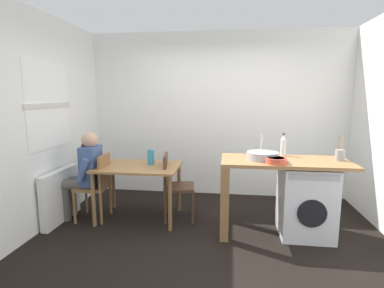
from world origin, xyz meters
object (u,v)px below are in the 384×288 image
at_px(chair_opposite, 174,183).
at_px(bottle_tall_green, 283,146).
at_px(washing_machine, 306,200).
at_px(seated_person, 85,171).
at_px(mixing_bowl, 276,160).
at_px(vase, 151,157).
at_px(utensil_crock, 340,155).
at_px(dining_table, 138,173).
at_px(chair_person_seat, 97,183).

height_order(chair_opposite, bottle_tall_green, bottle_tall_green).
distance_m(chair_opposite, washing_machine, 1.68).
distance_m(chair_opposite, seated_person, 1.20).
bearing_deg(washing_machine, seated_person, 177.81).
relative_size(washing_machine, mixing_bowl, 3.59).
relative_size(chair_opposite, vase, 4.36).
bearing_deg(utensil_crock, chair_opposite, 174.39).
xyz_separation_m(dining_table, washing_machine, (2.14, -0.21, -0.21)).
xyz_separation_m(washing_machine, mixing_bowl, (-0.40, -0.20, 0.53)).
bearing_deg(chair_opposite, dining_table, -94.15).
xyz_separation_m(utensil_crock, vase, (-2.36, 0.26, -0.15)).
bearing_deg(dining_table, seated_person, -171.62).
bearing_deg(mixing_bowl, chair_person_seat, 172.18).
bearing_deg(seated_person, chair_opposite, -85.81).
bearing_deg(bottle_tall_green, chair_person_seat, -176.48).
bearing_deg(dining_table, mixing_bowl, -13.27).
relative_size(chair_person_seat, bottle_tall_green, 3.13).
height_order(dining_table, bottle_tall_green, bottle_tall_green).
relative_size(dining_table, chair_opposite, 1.22).
height_order(washing_machine, mixing_bowl, mixing_bowl).
bearing_deg(vase, dining_table, -146.31).
distance_m(dining_table, mixing_bowl, 1.82).
distance_m(dining_table, chair_person_seat, 0.57).
xyz_separation_m(seated_person, vase, (0.86, 0.20, 0.17)).
xyz_separation_m(dining_table, mixing_bowl, (1.74, -0.41, 0.31)).
height_order(chair_person_seat, seated_person, seated_person).
bearing_deg(seated_person, washing_machine, -94.88).
relative_size(seated_person, utensil_crock, 4.01).
relative_size(seated_person, mixing_bowl, 5.00).
bearing_deg(mixing_bowl, seated_person, 172.86).
xyz_separation_m(chair_opposite, seated_person, (-1.18, -0.14, 0.16)).
bearing_deg(dining_table, vase, 33.69).
bearing_deg(seated_person, mixing_bowl, -99.82).
bearing_deg(utensil_crock, seated_person, 178.99).
relative_size(bottle_tall_green, utensil_crock, 0.96).
relative_size(washing_machine, utensil_crock, 2.87).
distance_m(bottle_tall_green, vase, 1.76).
xyz_separation_m(chair_opposite, washing_machine, (1.66, -0.25, -0.08)).
height_order(chair_opposite, vase, vase).
relative_size(chair_person_seat, mixing_bowl, 3.75).
relative_size(chair_person_seat, washing_machine, 1.05).
bearing_deg(washing_machine, utensil_crock, 8.10).
bearing_deg(chair_opposite, utensil_crock, 75.61).
relative_size(mixing_bowl, vase, 1.16).
height_order(dining_table, washing_machine, washing_machine).
distance_m(dining_table, vase, 0.27).
relative_size(bottle_tall_green, vase, 1.39).
xyz_separation_m(chair_opposite, utensil_crock, (2.03, -0.20, 0.48)).
distance_m(seated_person, bottle_tall_green, 2.63).
bearing_deg(vase, mixing_bowl, -17.79).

